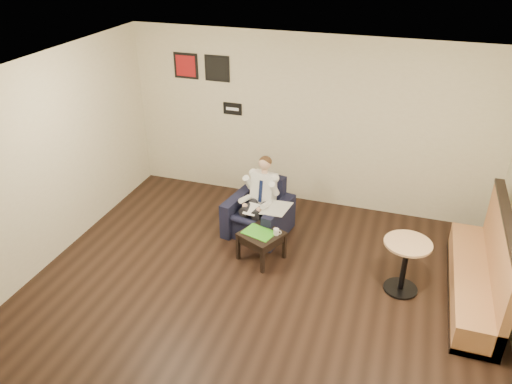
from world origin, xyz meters
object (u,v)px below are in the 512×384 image
(armchair, at_px, (258,209))
(banquette, at_px, (479,259))
(coffee_mug, at_px, (276,232))
(cafe_table, at_px, (404,267))
(seated_man, at_px, (255,203))
(smartphone, at_px, (271,230))
(side_table, at_px, (261,246))
(green_folder, at_px, (259,233))

(armchair, xyz_separation_m, banquette, (3.05, -0.57, 0.16))
(coffee_mug, distance_m, cafe_table, 1.74)
(seated_man, relative_size, banquette, 0.51)
(armchair, distance_m, cafe_table, 2.31)
(smartphone, bearing_deg, side_table, -97.35)
(armchair, height_order, side_table, armchair)
(seated_man, relative_size, side_table, 2.19)
(side_table, relative_size, green_folder, 1.22)
(side_table, height_order, green_folder, green_folder)
(green_folder, height_order, coffee_mug, coffee_mug)
(seated_man, bearing_deg, banquette, 1.50)
(smartphone, height_order, cafe_table, cafe_table)
(green_folder, bearing_deg, banquette, 1.51)
(banquette, bearing_deg, armchair, 169.40)
(armchair, distance_m, smartphone, 0.64)
(green_folder, relative_size, smartphone, 3.21)
(side_table, height_order, banquette, banquette)
(seated_man, distance_m, banquette, 3.10)
(armchair, xyz_separation_m, seated_man, (-0.02, -0.11, 0.15))
(side_table, relative_size, cafe_table, 0.70)
(green_folder, bearing_deg, coffee_mug, 8.92)
(coffee_mug, distance_m, smartphone, 0.13)
(banquette, relative_size, cafe_table, 3.04)
(armchair, height_order, green_folder, armchair)
(cafe_table, bearing_deg, coffee_mug, 176.01)
(cafe_table, bearing_deg, smartphone, 173.55)
(armchair, relative_size, side_table, 1.65)
(green_folder, xyz_separation_m, coffee_mug, (0.24, 0.04, 0.04))
(coffee_mug, bearing_deg, banquette, 0.83)
(green_folder, distance_m, banquette, 2.83)
(side_table, xyz_separation_m, smartphone, (0.11, 0.12, 0.22))
(cafe_table, bearing_deg, seated_man, 164.28)
(side_table, relative_size, smartphone, 3.93)
(side_table, xyz_separation_m, coffee_mug, (0.20, 0.03, 0.26))
(coffee_mug, relative_size, smartphone, 0.68)
(seated_man, distance_m, cafe_table, 2.30)
(green_folder, relative_size, cafe_table, 0.57)
(green_folder, height_order, cafe_table, cafe_table)
(armchair, relative_size, smartphone, 6.50)
(armchair, relative_size, banquette, 0.38)
(green_folder, bearing_deg, side_table, 8.92)
(armchair, height_order, cafe_table, armchair)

